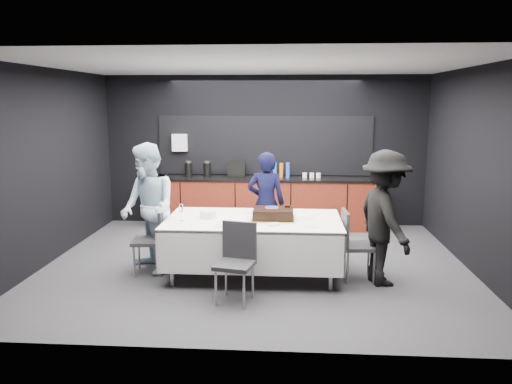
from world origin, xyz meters
TOP-DOWN VIEW (x-y plane):
  - ground at (0.00, 0.00)m, footprint 6.00×6.00m
  - room_shell at (0.00, 0.00)m, footprint 6.04×5.04m
  - kitchenette at (-0.02, 2.22)m, footprint 4.10×0.64m
  - party_table at (0.00, -0.40)m, footprint 2.32×1.32m
  - cake_assembly at (0.26, -0.40)m, footprint 0.57×0.47m
  - plate_stack at (-0.61, -0.39)m, footprint 0.22×0.22m
  - loose_plate_near at (-0.36, -0.82)m, footprint 0.20×0.20m
  - loose_plate_right_a at (0.73, -0.33)m, footprint 0.20×0.20m
  - loose_plate_right_b at (0.75, -0.77)m, footprint 0.19×0.19m
  - loose_plate_far at (-0.07, -0.03)m, footprint 0.20×0.20m
  - fork_pile at (0.27, -0.75)m, footprint 0.19×0.16m
  - champagne_flute at (-0.93, -0.59)m, footprint 0.06×0.06m
  - chair_left at (-1.35, -0.42)m, footprint 0.46×0.46m
  - chair_right at (1.31, -0.49)m, footprint 0.45×0.45m
  - chair_near at (-0.13, -1.27)m, footprint 0.50×0.50m
  - person_center at (0.12, 0.59)m, footprint 0.58×0.38m
  - person_left at (-1.44, -0.36)m, footprint 1.06×1.10m
  - person_right at (1.69, -0.60)m, footprint 0.92×1.25m

SIDE VIEW (x-z plane):
  - ground at x=0.00m, z-range 0.00..0.00m
  - chair_left at x=-1.35m, z-range 0.07..1.00m
  - chair_right at x=1.31m, z-range 0.07..1.00m
  - chair_near at x=-0.13m, z-range 0.07..1.00m
  - kitchenette at x=-0.02m, z-range -0.48..1.57m
  - party_table at x=0.00m, z-range 0.25..1.03m
  - loose_plate_near at x=-0.36m, z-range 0.78..0.79m
  - loose_plate_right_a at x=0.73m, z-range 0.78..0.79m
  - loose_plate_right_b at x=0.75m, z-range 0.78..0.79m
  - loose_plate_far at x=-0.07m, z-range 0.78..0.79m
  - person_center at x=0.12m, z-range 0.00..1.58m
  - fork_pile at x=0.27m, z-range 0.78..0.81m
  - plate_stack at x=-0.61m, z-range 0.78..0.88m
  - cake_assembly at x=0.26m, z-range 0.76..0.94m
  - person_right at x=1.69m, z-range 0.00..1.73m
  - person_left at x=-1.44m, z-range 0.00..1.78m
  - champagne_flute at x=-0.93m, z-range 0.83..1.05m
  - room_shell at x=0.00m, z-range 0.45..3.27m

